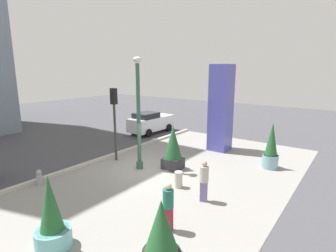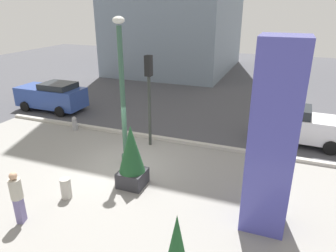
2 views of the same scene
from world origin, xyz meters
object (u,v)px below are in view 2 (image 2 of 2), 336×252
traffic_light_far_side (149,86)px  car_curb_east (300,125)px  fire_hydrant (75,123)px  lamp_post (123,98)px  pedestrian_by_curb (17,195)px  potted_plant_near_right (132,157)px  concrete_bollard (66,188)px  art_pillar_blue (273,140)px  car_passing_lane (52,96)px

traffic_light_far_side → car_curb_east: size_ratio=1.00×
fire_hydrant → traffic_light_far_side: bearing=-3.4°
lamp_post → pedestrian_by_curb: size_ratio=3.39×
potted_plant_near_right → fire_hydrant: bearing=144.8°
potted_plant_near_right → fire_hydrant: potted_plant_near_right is taller
concrete_bollard → traffic_light_far_side: traffic_light_far_side is taller
art_pillar_blue → potted_plant_near_right: 4.96m
lamp_post → potted_plant_near_right: 2.46m
lamp_post → fire_hydrant: (-4.30, 2.32, -2.49)m
art_pillar_blue → car_passing_lane: bearing=153.8°
potted_plant_near_right → fire_hydrant: 6.60m
traffic_light_far_side → car_curb_east: traffic_light_far_side is taller
fire_hydrant → art_pillar_blue: bearing=-23.0°
lamp_post → traffic_light_far_side: bearing=84.4°
lamp_post → potted_plant_near_right: size_ratio=2.47×
traffic_light_far_side → car_passing_lane: size_ratio=0.98×
traffic_light_far_side → car_curb_east: 7.42m
concrete_bollard → car_passing_lane: 10.39m
fire_hydrant → potted_plant_near_right: bearing=-35.2°
lamp_post → car_curb_east: bearing=35.8°
traffic_light_far_side → pedestrian_by_curb: bearing=-101.9°
lamp_post → car_curb_east: lamp_post is taller
art_pillar_blue → pedestrian_by_curb: 7.61m
art_pillar_blue → car_curb_east: (1.04, 6.81, -1.90)m
concrete_bollard → pedestrian_by_curb: size_ratio=0.43×
fire_hydrant → car_passing_lane: (-3.39, 2.35, 0.54)m
potted_plant_near_right → pedestrian_by_curb: 3.83m
traffic_light_far_side → car_passing_lane: (-7.89, 2.62, -1.96)m
fire_hydrant → car_curb_east: size_ratio=0.18×
lamp_post → fire_hydrant: size_ratio=7.84×
potted_plant_near_right → pedestrian_by_curb: potted_plant_near_right is taller
lamp_post → concrete_bollard: (-0.71, -3.00, -2.49)m
car_passing_lane → potted_plant_near_right: bearing=-35.0°
potted_plant_near_right → car_curb_east: bearing=47.9°
car_passing_lane → car_curb_east: car_passing_lane is taller
fire_hydrant → pedestrian_by_curb: bearing=-65.6°
potted_plant_near_right → car_passing_lane: size_ratio=0.55×
concrete_bollard → car_passing_lane: (-6.98, 7.67, 0.54)m
fire_hydrant → concrete_bollard: 6.42m
fire_hydrant → car_passing_lane: size_ratio=0.17×
art_pillar_blue → traffic_light_far_side: 6.81m
fire_hydrant → concrete_bollard: size_ratio=1.00×
traffic_light_far_side → pedestrian_by_curb: size_ratio=2.44×
potted_plant_near_right → traffic_light_far_side: 3.98m
car_passing_lane → fire_hydrant: bearing=-34.8°
concrete_bollard → car_passing_lane: car_passing_lane is taller
concrete_bollard → pedestrian_by_curb: 1.73m
traffic_light_far_side → fire_hydrant: bearing=176.6°
concrete_bollard → car_passing_lane: size_ratio=0.17×
art_pillar_blue → traffic_light_far_side: bearing=144.2°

